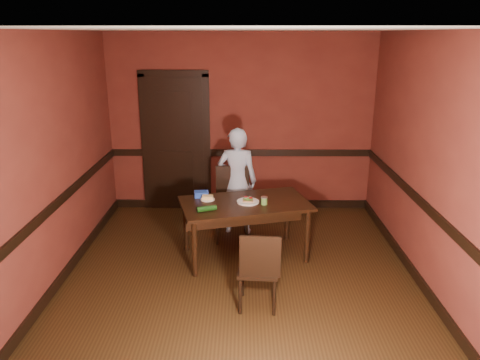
{
  "coord_description": "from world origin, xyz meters",
  "views": [
    {
      "loc": [
        0.04,
        -4.78,
        2.66
      ],
      "look_at": [
        0.0,
        0.35,
        1.05
      ],
      "focal_mm": 35.0,
      "sensor_mm": 36.0,
      "label": 1
    }
  ],
  "objects_px": {
    "chair_far": "(232,205)",
    "cheese_saucer": "(208,198)",
    "sandwich_plate": "(248,201)",
    "sauce_jar": "(264,201)",
    "chair_near": "(258,268)",
    "food_tub": "(201,194)",
    "dining_table": "(245,229)",
    "person": "(237,181)"
  },
  "relations": [
    {
      "from": "chair_far",
      "to": "cheese_saucer",
      "type": "bearing_deg",
      "value": -124.29
    },
    {
      "from": "chair_near",
      "to": "food_tub",
      "type": "bearing_deg",
      "value": -58.45
    },
    {
      "from": "chair_near",
      "to": "food_tub",
      "type": "height_order",
      "value": "chair_near"
    },
    {
      "from": "dining_table",
      "to": "food_tub",
      "type": "distance_m",
      "value": 0.69
    },
    {
      "from": "chair_near",
      "to": "sauce_jar",
      "type": "relative_size",
      "value": 8.92
    },
    {
      "from": "dining_table",
      "to": "chair_near",
      "type": "relative_size",
      "value": 1.8
    },
    {
      "from": "person",
      "to": "sauce_jar",
      "type": "distance_m",
      "value": 0.9
    },
    {
      "from": "chair_far",
      "to": "sandwich_plate",
      "type": "relative_size",
      "value": 3.57
    },
    {
      "from": "chair_near",
      "to": "sandwich_plate",
      "type": "distance_m",
      "value": 1.15
    },
    {
      "from": "person",
      "to": "food_tub",
      "type": "xyz_separation_m",
      "value": [
        -0.44,
        -0.58,
        0.01
      ]
    },
    {
      "from": "cheese_saucer",
      "to": "dining_table",
      "type": "bearing_deg",
      "value": -10.13
    },
    {
      "from": "dining_table",
      "to": "food_tub",
      "type": "xyz_separation_m",
      "value": [
        -0.54,
        0.18,
        0.39
      ]
    },
    {
      "from": "cheese_saucer",
      "to": "food_tub",
      "type": "bearing_deg",
      "value": 129.5
    },
    {
      "from": "dining_table",
      "to": "chair_near",
      "type": "distance_m",
      "value": 1.12
    },
    {
      "from": "chair_near",
      "to": "cheese_saucer",
      "type": "height_order",
      "value": "chair_near"
    },
    {
      "from": "dining_table",
      "to": "sauce_jar",
      "type": "bearing_deg",
      "value": -32.46
    },
    {
      "from": "chair_near",
      "to": "food_tub",
      "type": "relative_size",
      "value": 4.51
    },
    {
      "from": "sandwich_plate",
      "to": "sauce_jar",
      "type": "relative_size",
      "value": 2.84
    },
    {
      "from": "person",
      "to": "sandwich_plate",
      "type": "relative_size",
      "value": 5.48
    },
    {
      "from": "chair_near",
      "to": "food_tub",
      "type": "distance_m",
      "value": 1.49
    },
    {
      "from": "chair_near",
      "to": "dining_table",
      "type": "bearing_deg",
      "value": -79.18
    },
    {
      "from": "dining_table",
      "to": "sauce_jar",
      "type": "height_order",
      "value": "sauce_jar"
    },
    {
      "from": "sauce_jar",
      "to": "food_tub",
      "type": "relative_size",
      "value": 0.51
    },
    {
      "from": "chair_far",
      "to": "chair_near",
      "type": "relative_size",
      "value": 1.14
    },
    {
      "from": "dining_table",
      "to": "person",
      "type": "relative_size",
      "value": 1.03
    },
    {
      "from": "sandwich_plate",
      "to": "sauce_jar",
      "type": "height_order",
      "value": "sauce_jar"
    },
    {
      "from": "sandwich_plate",
      "to": "food_tub",
      "type": "relative_size",
      "value": 1.44
    },
    {
      "from": "dining_table",
      "to": "chair_far",
      "type": "bearing_deg",
      "value": 93.53
    },
    {
      "from": "person",
      "to": "cheese_saucer",
      "type": "relative_size",
      "value": 8.43
    },
    {
      "from": "chair_far",
      "to": "person",
      "type": "height_order",
      "value": "person"
    },
    {
      "from": "dining_table",
      "to": "chair_far",
      "type": "distance_m",
      "value": 0.57
    },
    {
      "from": "chair_far",
      "to": "cheese_saucer",
      "type": "relative_size",
      "value": 5.49
    },
    {
      "from": "sauce_jar",
      "to": "person",
      "type": "bearing_deg",
      "value": 111.72
    },
    {
      "from": "chair_far",
      "to": "person",
      "type": "relative_size",
      "value": 0.65
    },
    {
      "from": "chair_far",
      "to": "chair_near",
      "type": "xyz_separation_m",
      "value": [
        0.31,
        -1.64,
        -0.06
      ]
    },
    {
      "from": "person",
      "to": "chair_near",
      "type": "bearing_deg",
      "value": 102.5
    },
    {
      "from": "person",
      "to": "sauce_jar",
      "type": "height_order",
      "value": "person"
    },
    {
      "from": "dining_table",
      "to": "food_tub",
      "type": "bearing_deg",
      "value": 146.51
    },
    {
      "from": "person",
      "to": "sandwich_plate",
      "type": "xyz_separation_m",
      "value": [
        0.14,
        -0.77,
        -0.01
      ]
    },
    {
      "from": "food_tub",
      "to": "person",
      "type": "bearing_deg",
      "value": 47.03
    },
    {
      "from": "chair_far",
      "to": "sauce_jar",
      "type": "xyz_separation_m",
      "value": [
        0.4,
        -0.6,
        0.28
      ]
    },
    {
      "from": "food_tub",
      "to": "chair_near",
      "type": "bearing_deg",
      "value": -68.66
    }
  ]
}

